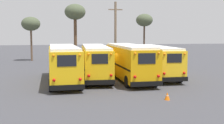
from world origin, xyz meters
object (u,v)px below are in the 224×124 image
at_px(school_bus_0, 64,63).
at_px(school_bus_3, 155,60).
at_px(school_bus_1, 95,61).
at_px(school_bus_2, 129,61).
at_px(bare_tree_0, 144,21).
at_px(bare_tree_2, 75,14).
at_px(traffic_cone, 167,96).
at_px(bare_tree_1, 31,24).
at_px(utility_pole, 115,33).

relative_size(school_bus_0, school_bus_3, 1.07).
height_order(school_bus_1, school_bus_2, school_bus_2).
xyz_separation_m(school_bus_1, bare_tree_0, (10.64, 18.92, 4.67)).
distance_m(school_bus_2, bare_tree_2, 16.52).
height_order(school_bus_0, bare_tree_2, bare_tree_2).
bearing_deg(bare_tree_2, bare_tree_0, 23.80).
relative_size(school_bus_1, school_bus_2, 1.03).
xyz_separation_m(bare_tree_0, bare_tree_2, (-11.73, -5.17, 0.67)).
height_order(school_bus_1, traffic_cone, school_bus_1).
height_order(school_bus_3, bare_tree_1, bare_tree_1).
bearing_deg(school_bus_1, bare_tree_1, 112.02).
bearing_deg(school_bus_3, utility_pole, 103.39).
xyz_separation_m(school_bus_0, school_bus_1, (3.00, 1.49, -0.02)).
xyz_separation_m(school_bus_3, bare_tree_2, (-7.08, 13.82, 5.38)).
distance_m(school_bus_1, traffic_cone, 10.23).
bearing_deg(bare_tree_1, school_bus_0, -77.16).
height_order(school_bus_1, utility_pole, utility_pole).
bearing_deg(school_bus_3, school_bus_2, -156.75).
bearing_deg(school_bus_2, school_bus_1, 155.65).
relative_size(bare_tree_0, bare_tree_1, 1.10).
bearing_deg(traffic_cone, school_bus_1, 110.32).
xyz_separation_m(school_bus_0, school_bus_2, (5.99, 0.13, 0.03)).
height_order(utility_pole, traffic_cone, utility_pole).
bearing_deg(bare_tree_1, traffic_cone, -68.54).
bearing_deg(school_bus_0, utility_pole, 57.50).
distance_m(school_bus_2, traffic_cone, 8.29).
xyz_separation_m(utility_pole, traffic_cone, (-0.28, -18.67, -4.04)).
relative_size(school_bus_3, traffic_cone, 19.17).
height_order(school_bus_3, utility_pole, utility_pole).
distance_m(school_bus_0, traffic_cone, 10.43).
bearing_deg(school_bus_3, traffic_cone, -104.72).
xyz_separation_m(bare_tree_0, traffic_cone, (-7.13, -28.42, -6.12)).
height_order(school_bus_2, bare_tree_0, bare_tree_0).
bearing_deg(traffic_cone, school_bus_3, 75.28).
bearing_deg(traffic_cone, school_bus_2, 93.65).
bearing_deg(school_bus_1, traffic_cone, -69.68).
xyz_separation_m(school_bus_1, school_bus_3, (5.99, -0.07, -0.04)).
bearing_deg(utility_pole, school_bus_3, -76.61).
bearing_deg(bare_tree_0, bare_tree_1, -179.91).
xyz_separation_m(school_bus_3, bare_tree_0, (4.65, 18.99, 4.71)).
distance_m(school_bus_0, bare_tree_0, 24.98).
xyz_separation_m(bare_tree_2, traffic_cone, (4.61, -23.25, -6.79)).
xyz_separation_m(bare_tree_1, bare_tree_2, (6.55, -5.15, 1.37)).
bearing_deg(traffic_cone, bare_tree_0, 75.92).
height_order(school_bus_0, school_bus_3, school_bus_0).
relative_size(school_bus_1, bare_tree_1, 1.56).
xyz_separation_m(utility_pole, bare_tree_2, (-4.88, 4.58, 2.76)).
distance_m(bare_tree_0, bare_tree_2, 12.84).
xyz_separation_m(school_bus_3, utility_pole, (-2.20, 9.24, 2.63)).
height_order(school_bus_3, bare_tree_0, bare_tree_0).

